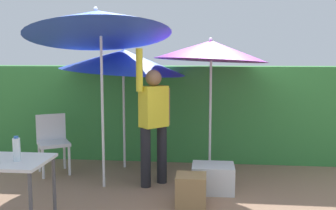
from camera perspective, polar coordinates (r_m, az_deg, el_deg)
ground_plane at (r=5.29m, az=-0.35°, el=-12.32°), size 24.00×24.00×0.00m
hedge_row at (r=6.68m, az=1.20°, el=-1.08°), size 8.00×0.70×1.61m
umbrella_rainbow at (r=5.61m, az=6.44°, el=8.10°), size 1.67×1.67×2.07m
umbrella_orange at (r=6.02m, az=-6.70°, el=6.63°), size 1.98×1.96×1.96m
umbrella_yellow at (r=5.13m, az=-10.41°, el=11.96°), size 1.94×1.93×2.60m
person_vendor at (r=5.19m, az=-2.16°, el=-2.03°), size 0.45×0.45×1.88m
chair_plastic at (r=6.10m, az=-16.90°, el=-5.00°), size 0.61×0.61×0.89m
cooler_box at (r=5.14m, az=6.76°, el=-10.82°), size 0.55×0.42×0.36m
crate_cardboard at (r=4.66m, az=3.46°, el=-12.61°), size 0.36×0.33×0.37m
folding_table at (r=4.03m, az=-23.07°, el=-8.92°), size 0.80×0.60×0.79m
bottle_water at (r=3.89m, az=-21.75°, el=-6.17°), size 0.07×0.07×0.24m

